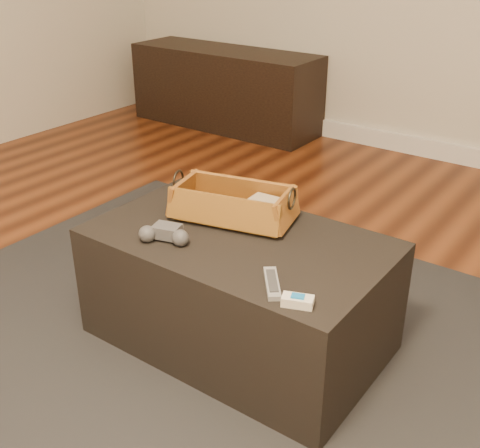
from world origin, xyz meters
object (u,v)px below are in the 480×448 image
Objects in this scene: game_controller at (165,234)px; wicker_basket at (233,205)px; silver_remote at (272,283)px; media_cabinet at (225,89)px; tv_remote at (226,212)px; cream_gadget at (298,301)px; ottoman at (239,290)px.

wicker_basket is at bearing 74.46° from game_controller.
game_controller is 1.19× the size of silver_remote.
wicker_basket reaches higher than media_cabinet.
media_cabinet reaches higher than tv_remote.
game_controller is (-0.08, -0.27, -0.02)m from wicker_basket.
media_cabinet reaches higher than silver_remote.
game_controller is at bearing -105.54° from wicker_basket.
media_cabinet is 2.72m from game_controller.
wicker_basket is 0.28m from game_controller.
tv_remote reaches higher than silver_remote.
cream_gadget is (2.02, -2.34, 0.16)m from media_cabinet.
media_cabinet is 2.67m from ottoman.
media_cabinet is at bearing 128.20° from ottoman.
cream_gadget reaches higher than ottoman.
tv_remote is 2.35× the size of cream_gadget.
ottoman is 2.13× the size of wicker_basket.
cream_gadget is (0.37, -0.24, 0.22)m from ottoman.
silver_remote is (0.43, -0.02, -0.02)m from game_controller.
silver_remote is 0.12m from cream_gadget.
silver_remote is (1.91, -2.29, 0.16)m from media_cabinet.
media_cabinet is 6.39× the size of tv_remote.
cream_gadget is (0.49, -0.32, -0.01)m from tv_remote.
ottoman is at bearing -54.55° from tv_remote.
ottoman is 6.60× the size of silver_remote.
cream_gadget is at bearing -52.66° from tv_remote.
game_controller reaches higher than tv_remote.
game_controller is (-0.17, -0.17, 0.24)m from ottoman.
silver_remote is (0.26, -0.19, 0.22)m from ottoman.
tv_remote is 1.26× the size of game_controller.
game_controller is 0.43m from silver_remote.
cream_gadget is at bearing -49.11° from media_cabinet.
tv_remote is 0.26m from game_controller.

